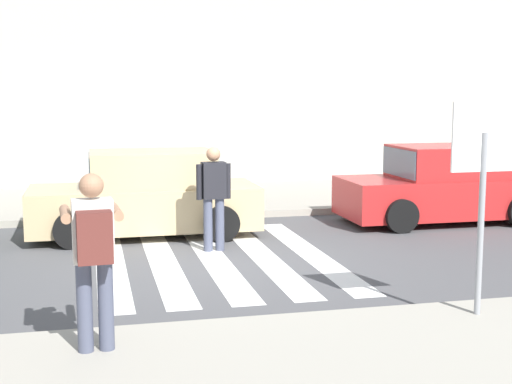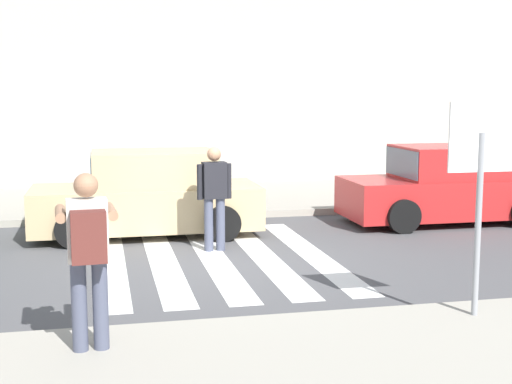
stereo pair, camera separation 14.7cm
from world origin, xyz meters
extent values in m
plane|color=#4C4C4F|center=(0.00, 0.00, 0.00)|extent=(120.00, 120.00, 0.00)
cube|color=#9E998C|center=(0.00, 6.00, 0.07)|extent=(60.00, 4.80, 0.14)
cube|color=#ADA89E|center=(0.00, 10.40, 2.79)|extent=(56.00, 4.00, 5.58)
cube|color=silver|center=(-1.60, 0.20, 0.00)|extent=(0.44, 5.20, 0.01)
cube|color=silver|center=(-0.80, 0.20, 0.00)|extent=(0.44, 5.20, 0.01)
cube|color=silver|center=(0.00, 0.20, 0.00)|extent=(0.44, 5.20, 0.01)
cube|color=silver|center=(0.80, 0.20, 0.00)|extent=(0.44, 5.20, 0.01)
cube|color=silver|center=(1.60, 0.20, 0.00)|extent=(0.44, 5.20, 0.01)
cylinder|color=gray|center=(2.34, -3.71, 1.16)|extent=(0.07, 0.07, 2.04)
cube|color=white|center=(2.34, -3.69, 2.13)|extent=(0.76, 0.03, 0.76)
cube|color=red|center=(2.34, -3.68, 2.13)|extent=(0.66, 0.02, 0.66)
cylinder|color=#474C60|center=(-1.95, -3.90, 0.58)|extent=(0.15, 0.15, 0.88)
cylinder|color=#474C60|center=(-1.75, -3.89, 0.58)|extent=(0.15, 0.15, 0.88)
cube|color=silver|center=(-1.85, -3.89, 1.32)|extent=(0.39, 0.26, 0.60)
sphere|color=#A37556|center=(-1.85, -3.89, 1.75)|extent=(0.23, 0.23, 0.23)
cylinder|color=#A37556|center=(-2.10, -3.69, 1.46)|extent=(0.14, 0.59, 0.10)
cylinder|color=#A37556|center=(-1.63, -3.66, 1.46)|extent=(0.14, 0.59, 0.10)
cube|color=black|center=(-1.88, -3.50, 1.49)|extent=(0.15, 0.11, 0.10)
cube|color=#5B2823|center=(-1.84, -4.12, 1.30)|extent=(0.33, 0.22, 0.48)
cylinder|color=#474C60|center=(0.01, 0.73, 0.44)|extent=(0.15, 0.15, 0.88)
cylinder|color=#474C60|center=(0.20, 0.75, 0.44)|extent=(0.15, 0.15, 0.88)
cube|color=black|center=(0.11, 0.74, 1.18)|extent=(0.40, 0.27, 0.60)
sphere|color=#A37556|center=(0.11, 0.74, 1.61)|extent=(0.23, 0.23, 0.23)
cylinder|color=black|center=(-0.13, 0.72, 1.16)|extent=(0.10, 0.10, 0.58)
cylinder|color=black|center=(0.34, 0.76, 1.16)|extent=(0.10, 0.10, 0.58)
cube|color=tan|center=(-0.91, 2.30, 0.53)|extent=(4.10, 1.70, 0.76)
cube|color=tan|center=(-0.76, 2.30, 1.23)|extent=(2.20, 1.56, 0.64)
cube|color=slate|center=(-1.83, 2.30, 1.23)|extent=(0.10, 1.50, 0.54)
cube|color=slate|center=(0.21, 2.30, 1.23)|extent=(0.10, 1.50, 0.51)
cylinder|color=black|center=(-2.18, 1.45, 0.32)|extent=(0.64, 0.22, 0.64)
cylinder|color=black|center=(-2.18, 3.15, 0.32)|extent=(0.64, 0.22, 0.64)
cylinder|color=black|center=(0.36, 1.45, 0.32)|extent=(0.64, 0.22, 0.64)
cylinder|color=black|center=(0.36, 3.15, 0.32)|extent=(0.64, 0.22, 0.64)
cube|color=red|center=(5.05, 2.30, 0.53)|extent=(4.10, 1.70, 0.76)
cube|color=red|center=(5.20, 2.30, 1.23)|extent=(2.20, 1.56, 0.64)
cube|color=slate|center=(4.13, 2.30, 1.23)|extent=(0.10, 1.50, 0.54)
cube|color=slate|center=(6.17, 2.30, 1.23)|extent=(0.10, 1.50, 0.51)
cylinder|color=black|center=(3.77, 1.45, 0.32)|extent=(0.64, 0.22, 0.64)
cylinder|color=black|center=(3.77, 3.15, 0.32)|extent=(0.64, 0.22, 0.64)
cylinder|color=black|center=(6.32, 3.15, 0.32)|extent=(0.64, 0.22, 0.64)
camera|label=1|loc=(-1.86, -10.68, 2.63)|focal=50.00mm
camera|label=2|loc=(-1.71, -10.71, 2.63)|focal=50.00mm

